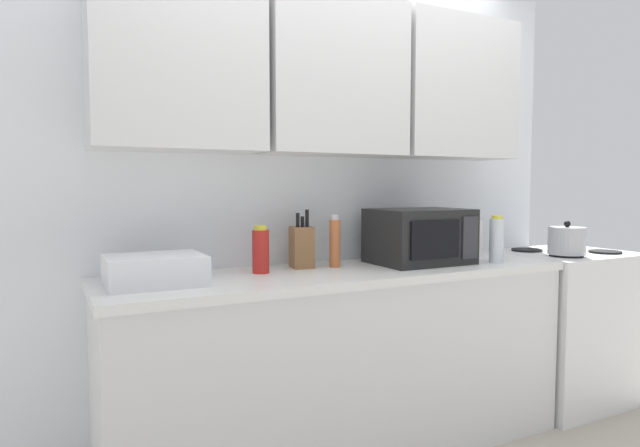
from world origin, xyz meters
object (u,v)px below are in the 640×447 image
object	(u,v)px
bottle_red_sauce	(261,250)
bottle_clear_tall	(497,240)
kettle	(567,241)
knife_block	(302,246)
bottle_spice_jar	(335,242)
microwave	(420,236)
dish_rack	(155,270)
stove_range	(563,325)
bottle_white_jar	(476,237)

from	to	relation	value
bottle_red_sauce	bottle_clear_tall	bearing A→B (deg)	-11.71
kettle	knife_block	world-z (taller)	knife_block
kettle	bottle_spice_jar	bearing A→B (deg)	169.76
microwave	bottle_clear_tall	world-z (taller)	microwave
kettle	bottle_red_sauce	bearing A→B (deg)	172.12
bottle_red_sauce	bottle_clear_tall	world-z (taller)	bottle_clear_tall
kettle	knife_block	xyz separation A→B (m)	(-1.51, 0.30, 0.01)
knife_block	bottle_spice_jar	distance (m)	0.16
dish_rack	stove_range	bearing A→B (deg)	-0.48
bottle_clear_tall	stove_range	bearing A→B (deg)	11.67
bottle_white_jar	bottle_clear_tall	xyz separation A→B (m)	(-0.10, -0.26, 0.01)
bottle_red_sauce	kettle	bearing A→B (deg)	-7.88
kettle	microwave	distance (m)	0.92
bottle_spice_jar	stove_range	bearing A→B (deg)	-3.95
knife_block	bottle_clear_tall	distance (m)	1.02
kettle	microwave	xyz separation A→B (m)	(-0.91, 0.16, 0.05)
knife_block	bottle_clear_tall	xyz separation A→B (m)	(0.97, -0.31, 0.02)
microwave	bottle_red_sauce	xyz separation A→B (m)	(-0.84, 0.08, -0.04)
knife_block	bottle_white_jar	size ratio (longest dim) A/B	1.27
dish_rack	bottle_spice_jar	xyz separation A→B (m)	(0.87, 0.09, 0.06)
stove_range	bottle_clear_tall	distance (m)	0.92
kettle	microwave	size ratio (longest dim) A/B	0.42
bottle_white_jar	bottle_spice_jar	size ratio (longest dim) A/B	0.86
microwave	bottle_clear_tall	xyz separation A→B (m)	(0.36, -0.17, -0.02)
dish_rack	bottle_spice_jar	bearing A→B (deg)	5.60
microwave	dish_rack	size ratio (longest dim) A/B	1.26
microwave	knife_block	xyz separation A→B (m)	(-0.61, 0.14, -0.04)
stove_range	kettle	size ratio (longest dim) A/B	4.55
kettle	bottle_clear_tall	xyz separation A→B (m)	(-0.54, -0.01, 0.03)
knife_block	bottle_clear_tall	bearing A→B (deg)	-17.87
bottle_red_sauce	bottle_white_jar	xyz separation A→B (m)	(1.31, 0.01, 0.00)
microwave	bottle_white_jar	xyz separation A→B (m)	(0.47, 0.09, -0.03)
kettle	bottle_spice_jar	distance (m)	1.38
stove_range	bottle_white_jar	size ratio (longest dim) A/B	4.10
kettle	bottle_red_sauce	xyz separation A→B (m)	(-1.75, 0.24, 0.01)
bottle_white_jar	knife_block	bearing A→B (deg)	177.08
kettle	bottle_spice_jar	xyz separation A→B (m)	(-1.36, 0.25, 0.03)
stove_range	bottle_spice_jar	size ratio (longest dim) A/B	3.54
microwave	bottle_spice_jar	xyz separation A→B (m)	(-0.45, 0.08, -0.02)
bottle_clear_tall	dish_rack	bearing A→B (deg)	174.34
bottle_red_sauce	knife_block	bearing A→B (deg)	14.82
knife_block	kettle	bearing A→B (deg)	-11.38
stove_range	knife_block	size ratio (longest dim) A/B	3.22
stove_range	dish_rack	world-z (taller)	dish_rack
dish_rack	bottle_white_jar	distance (m)	1.80
bottle_red_sauce	bottle_spice_jar	world-z (taller)	bottle_spice_jar
kettle	knife_block	bearing A→B (deg)	168.62
dish_rack	knife_block	world-z (taller)	knife_block
knife_block	bottle_spice_jar	world-z (taller)	knife_block
kettle	bottle_spice_jar	size ratio (longest dim) A/B	0.78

